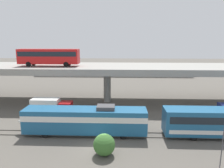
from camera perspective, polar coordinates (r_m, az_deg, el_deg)
ground_plane at (r=26.28m, az=-4.18°, el=-17.26°), size 260.00×260.00×0.00m
rail_strip_near at (r=29.14m, az=-3.44°, el=-14.05°), size 110.00×0.12×0.12m
rail_strip_far at (r=30.46m, az=-3.16°, el=-12.86°), size 110.00×0.12×0.12m
train_locomotive at (r=29.37m, az=-8.96°, el=-9.44°), size 17.82×3.04×4.18m
highway_overpass at (r=43.30m, az=-1.33°, el=4.10°), size 96.00×12.44×7.70m
transit_bus_on_overpass at (r=43.92m, az=-16.86°, el=7.36°), size 12.00×2.68×3.40m
service_truck_west at (r=37.60m, az=-16.34°, el=-5.91°), size 6.80×2.46×3.04m
pier_parking_lot at (r=78.79m, az=0.33°, el=3.03°), size 56.69×10.17×1.58m
parked_car_0 at (r=77.87m, az=-6.13°, el=4.02°), size 4.01×1.97×1.50m
parked_car_1 at (r=81.68m, az=-9.94°, el=4.27°), size 4.38×1.82×1.50m
parked_car_2 at (r=81.14m, az=6.68°, el=4.32°), size 4.51×1.92×1.50m
parked_car_3 at (r=78.42m, az=1.41°, el=4.14°), size 4.30×1.87×1.50m
parked_car_4 at (r=84.04m, az=-16.22°, el=4.18°), size 4.06×1.94×1.50m
parked_car_5 at (r=80.70m, az=-0.44°, el=4.36°), size 4.46×1.94×1.50m
parked_car_6 at (r=77.35m, az=11.22°, el=3.81°), size 4.27×1.91×1.50m
parked_car_7 at (r=81.83m, az=10.43°, el=4.26°), size 4.21×1.88×1.50m
harbor_water at (r=101.66m, az=0.80°, el=4.55°), size 140.00×36.00×0.01m
shrub_right at (r=24.52m, az=-2.14°, el=-16.21°), size 2.49×2.49×2.49m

